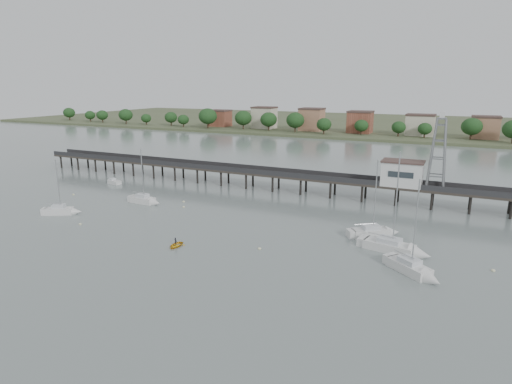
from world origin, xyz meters
TOP-DOWN VIEW (x-y plane):
  - ground_plane at (0.00, 0.00)m, footprint 500.00×500.00m
  - pier at (0.00, 60.00)m, footprint 150.00×5.00m
  - pier_building at (25.00, 60.00)m, footprint 8.40×5.40m
  - lattice_tower at (31.50, 60.00)m, footprint 3.20×3.20m
  - sailboat_b at (-23.59, 37.27)m, footprint 7.46×2.47m
  - sailboat_c at (24.29, 37.94)m, footprint 8.11×6.65m
  - sailboat_d at (28.74, 31.70)m, footprint 10.27×4.73m
  - sailboat_a at (-33.12, 24.32)m, footprint 6.89×5.00m
  - sailboat_f at (31.65, 24.40)m, footprint 8.02×6.99m
  - white_tender at (-43.26, 48.59)m, footprint 4.24×2.54m
  - yellow_dinghy at (-3.36, 19.50)m, footprint 2.16×0.67m
  - dinghy_occupant at (-3.36, 19.50)m, footprint 0.63×1.27m
  - mooring_buoys at (-3.79, 33.34)m, footprint 85.15×21.47m
  - far_shore at (0.36, 239.58)m, footprint 500.00×170.00m

SIDE VIEW (x-z plane):
  - ground_plane at x=0.00m, z-range 0.00..0.00m
  - yellow_dinghy at x=-3.36m, z-range -1.51..1.51m
  - dinghy_occupant at x=-3.36m, z-range -0.15..0.15m
  - mooring_buoys at x=-3.79m, z-range -0.12..0.28m
  - white_tender at x=-43.26m, z-range -0.29..1.24m
  - sailboat_d at x=28.74m, z-range -7.47..8.73m
  - sailboat_f at x=31.65m, z-range -6.20..7.48m
  - sailboat_c at x=24.29m, z-range -6.14..7.42m
  - sailboat_b at x=-23.59m, z-range -5.49..6.78m
  - sailboat_a at x=-33.12m, z-range -5.02..6.32m
  - far_shore at x=0.36m, z-range -4.25..6.15m
  - pier at x=0.00m, z-range 1.04..6.54m
  - pier_building at x=25.00m, z-range 4.02..9.32m
  - lattice_tower at x=31.50m, z-range 3.35..18.85m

